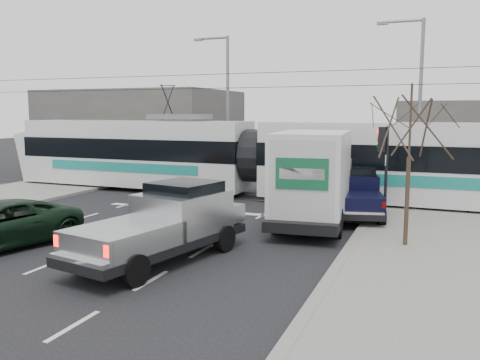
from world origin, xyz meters
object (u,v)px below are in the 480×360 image
(traffic_signal, at_px, (383,152))
(bare_tree, at_px, (410,128))
(navy_pickup, at_px, (357,194))
(street_lamp_far, at_px, (225,99))
(street_lamp_near, at_px, (416,96))
(silver_pickup, at_px, (168,222))
(box_truck, at_px, (314,179))
(tram, at_px, (255,157))

(traffic_signal, bearing_deg, bare_tree, -74.24)
(bare_tree, height_order, navy_pickup, bare_tree)
(bare_tree, relative_size, street_lamp_far, 0.56)
(traffic_signal, relative_size, street_lamp_near, 0.40)
(street_lamp_far, distance_m, silver_pickup, 18.33)
(box_truck, bearing_deg, tram, 123.75)
(street_lamp_near, xyz_separation_m, street_lamp_far, (-11.50, 2.00, 0.00))
(street_lamp_near, bearing_deg, box_truck, -109.80)
(street_lamp_far, distance_m, tram, 7.60)
(bare_tree, xyz_separation_m, traffic_signal, (-1.13, 4.00, -1.05))
(box_truck, height_order, navy_pickup, box_truck)
(bare_tree, height_order, box_truck, bare_tree)
(traffic_signal, bearing_deg, street_lamp_near, 83.59)
(street_lamp_near, bearing_deg, navy_pickup, -104.99)
(bare_tree, xyz_separation_m, navy_pickup, (-2.17, 4.48, -2.81))
(bare_tree, distance_m, tram, 11.18)
(street_lamp_near, xyz_separation_m, navy_pickup, (-1.88, -7.02, -4.13))
(street_lamp_far, xyz_separation_m, box_truck, (8.27, -10.96, -3.35))
(bare_tree, bearing_deg, tram, 134.79)
(bare_tree, height_order, street_lamp_near, street_lamp_near)
(street_lamp_far, bearing_deg, silver_pickup, -72.67)
(box_truck, bearing_deg, navy_pickup, 50.08)
(street_lamp_far, xyz_separation_m, silver_pickup, (5.33, -17.07, -4.02))
(street_lamp_far, height_order, navy_pickup, street_lamp_far)
(box_truck, bearing_deg, bare_tree, -41.01)
(bare_tree, bearing_deg, navy_pickup, 115.82)
(tram, bearing_deg, traffic_signal, -28.45)
(bare_tree, bearing_deg, box_truck, 144.10)
(street_lamp_far, xyz_separation_m, navy_pickup, (9.62, -9.02, -4.13))
(street_lamp_near, distance_m, silver_pickup, 16.78)
(traffic_signal, bearing_deg, box_truck, -148.58)
(bare_tree, bearing_deg, street_lamp_near, 91.42)
(box_truck, bearing_deg, traffic_signal, 26.30)
(tram, xyz_separation_m, box_truck, (4.26, -5.29, -0.26))
(street_lamp_far, height_order, silver_pickup, street_lamp_far)
(traffic_signal, height_order, navy_pickup, traffic_signal)
(traffic_signal, xyz_separation_m, street_lamp_far, (-10.66, 9.50, 2.37))
(bare_tree, bearing_deg, street_lamp_far, 131.12)
(tram, bearing_deg, box_truck, -49.60)
(street_lamp_near, distance_m, box_truck, 10.09)
(silver_pickup, bearing_deg, street_lamp_far, 119.53)
(traffic_signal, relative_size, silver_pickup, 0.57)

